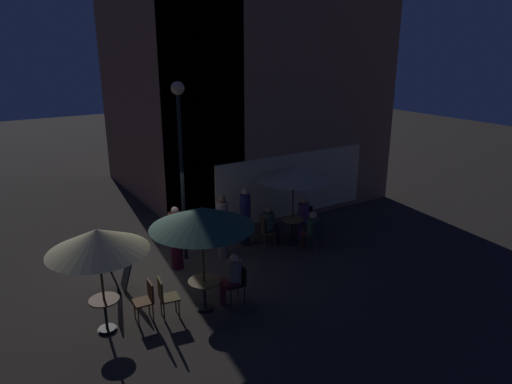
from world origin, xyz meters
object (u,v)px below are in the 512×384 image
object	(u,v)px
cafe_table_0	(105,310)
patron_seated_1	(303,214)
cafe_chair_2	(305,217)
cafe_table_1	(292,226)
patio_umbrella_1	(294,173)
cafe_table_2	(204,288)
patio_umbrella_2	(202,218)
patron_standing_6	(245,216)
cafe_chair_0	(147,297)
cafe_chair_3	(265,228)
patron_seated_3	(232,275)
menu_sandwich_board	(120,272)
cafe_chair_4	(165,295)
street_lamp_near_corner	(180,138)
patron_standing_4	(176,238)
cafe_chair_5	(238,280)
patio_umbrella_0	(97,241)
patron_seated_0	(311,228)
cafe_chair_1	(315,234)
patron_standing_5	(222,226)
patron_seated_2	(270,223)

from	to	relation	value
cafe_table_0	patron_seated_1	world-z (taller)	patron_seated_1
cafe_chair_2	cafe_table_1	bearing A→B (deg)	-0.00
cafe_table_1	patio_umbrella_1	world-z (taller)	patio_umbrella_1
cafe_table_2	patio_umbrella_2	xyz separation A→B (m)	(0.00, 0.00, 1.69)
cafe_table_2	patron_standing_6	world-z (taller)	patron_standing_6
cafe_chair_0	patio_umbrella_1	bearing A→B (deg)	-158.67
cafe_chair_3	patron_seated_3	xyz separation A→B (m)	(-2.39, -2.24, 0.14)
menu_sandwich_board	patron_seated_3	world-z (taller)	patron_seated_3
patio_umbrella_2	cafe_chair_4	xyz separation A→B (m)	(-0.87, 0.15, -1.65)
cafe_table_1	menu_sandwich_board	bearing A→B (deg)	-179.59
street_lamp_near_corner	cafe_table_1	distance (m)	4.34
patron_seated_3	patron_standing_4	distance (m)	2.32
patio_umbrella_1	cafe_chair_2	distance (m)	1.85
cafe_table_1	patron_standing_6	distance (m)	1.46
cafe_chair_3	patron_standing_4	world-z (taller)	patron_standing_4
patron_standing_6	cafe_chair_5	bearing A→B (deg)	63.51
cafe_table_0	patio_umbrella_0	size ratio (longest dim) A/B	0.32
cafe_chair_0	patron_standing_6	world-z (taller)	patron_standing_6
patio_umbrella_1	patron_standing_4	distance (m)	3.83
street_lamp_near_corner	cafe_chair_0	xyz separation A→B (m)	(-1.95, -2.34, -2.90)
patron_seated_0	cafe_chair_2	bearing A→B (deg)	-41.91
cafe_chair_0	cafe_chair_1	bearing A→B (deg)	-167.90
cafe_chair_4	patron_standing_4	xyz separation A→B (m)	(1.16, 2.08, 0.31)
patron_standing_6	patio_umbrella_0	bearing A→B (deg)	32.73
cafe_chair_4	patron_standing_5	distance (m)	3.29
patio_umbrella_0	cafe_chair_3	size ratio (longest dim) A/B	2.47
patio_umbrella_0	patron_standing_5	bearing A→B (deg)	26.28
menu_sandwich_board	patio_umbrella_0	distance (m)	2.30
street_lamp_near_corner	menu_sandwich_board	bearing A→B (deg)	-159.71
cafe_chair_2	patron_standing_5	bearing A→B (deg)	-25.30
patio_umbrella_2	patron_standing_5	xyz separation A→B (m)	(1.67, 2.22, -1.30)
menu_sandwich_board	patio_umbrella_0	size ratio (longest dim) A/B	0.41
patio_umbrella_2	patron_standing_5	size ratio (longest dim) A/B	1.36
street_lamp_near_corner	patio_umbrella_1	xyz separation A→B (m)	(3.15, -0.73, -1.24)
patio_umbrella_0	cafe_chair_3	distance (m)	5.70
cafe_chair_4	patron_standing_4	distance (m)	2.40
patio_umbrella_0	patron_seated_2	bearing A→B (deg)	18.58
cafe_chair_3	cafe_chair_1	bearing A→B (deg)	-29.51
cafe_chair_1	patron_seated_3	xyz separation A→B (m)	(-3.37, -1.13, 0.12)
cafe_chair_0	patron_seated_3	xyz separation A→B (m)	(1.92, -0.35, 0.15)
patio_umbrella_1	patio_umbrella_2	xyz separation A→B (m)	(-3.86, -1.91, 0.02)
cafe_table_0	cafe_chair_1	world-z (taller)	cafe_chair_1
cafe_table_2	patron_seated_0	size ratio (longest dim) A/B	0.60
menu_sandwich_board	cafe_chair_1	xyz separation A→B (m)	(5.40, -0.80, 0.07)
cafe_chair_1	cafe_chair_4	world-z (taller)	cafe_chair_1
patron_standing_6	patio_umbrella_1	bearing A→B (deg)	160.52
cafe_chair_1	patron_seated_2	bearing A→B (deg)	25.64
patio_umbrella_1	patron_standing_6	xyz separation A→B (m)	(-1.25, 0.64, -1.29)
patio_umbrella_1	patron_standing_5	xyz separation A→B (m)	(-2.20, 0.30, -1.27)
cafe_chair_2	cafe_chair_3	world-z (taller)	cafe_chair_3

